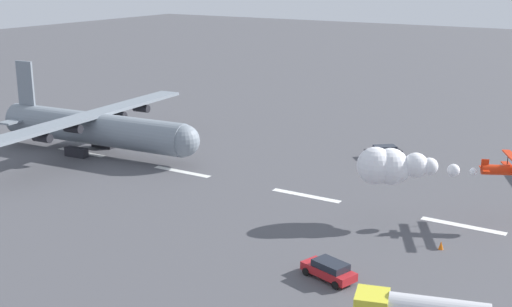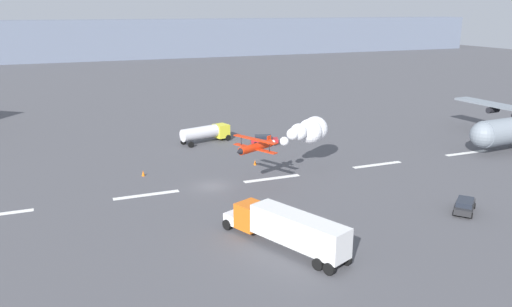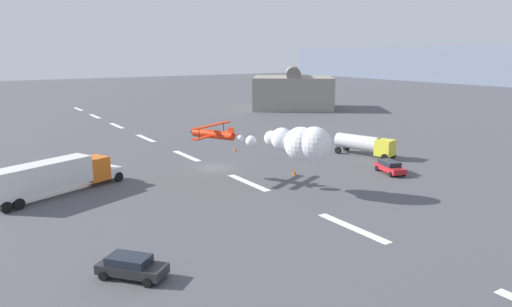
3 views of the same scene
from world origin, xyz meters
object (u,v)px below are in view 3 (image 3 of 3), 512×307
at_px(semi_truck_orange, 55,175).
at_px(traffic_cone_far, 295,172).
at_px(followme_car_yellow, 131,266).
at_px(fuel_tanker_truck, 365,144).
at_px(traffic_cone_near, 235,149).
at_px(airport_staff_sedan, 390,167).
at_px(stunt_biplane_red, 296,143).

distance_m(semi_truck_orange, traffic_cone_far, 26.84).
bearing_deg(followme_car_yellow, semi_truck_orange, -178.48).
xyz_separation_m(fuel_tanker_truck, traffic_cone_far, (2.94, -14.97, -1.36)).
height_order(followme_car_yellow, traffic_cone_near, followme_car_yellow).
distance_m(semi_truck_orange, fuel_tanker_truck, 41.01).
bearing_deg(traffic_cone_near, semi_truck_orange, -71.70).
xyz_separation_m(fuel_tanker_truck, followme_car_yellow, (18.03, -40.21, -0.92)).
bearing_deg(followme_car_yellow, airport_staff_sedan, 104.68).
height_order(followme_car_yellow, airport_staff_sedan, same).
xyz_separation_m(fuel_tanker_truck, traffic_cone_near, (-13.02, -13.99, -1.36)).
bearing_deg(semi_truck_orange, fuel_tanker_truck, 84.18).
bearing_deg(fuel_tanker_truck, stunt_biplane_red, -65.58).
bearing_deg(semi_truck_orange, traffic_cone_near, 108.30).
xyz_separation_m(stunt_biplane_red, airport_staff_sedan, (-0.14, 14.85, -4.62)).
xyz_separation_m(airport_staff_sedan, traffic_cone_near, (-21.73, -9.36, -0.44)).
height_order(fuel_tanker_truck, traffic_cone_far, fuel_tanker_truck).
bearing_deg(airport_staff_sedan, fuel_tanker_truck, 151.99).
relative_size(fuel_tanker_truck, traffic_cone_far, 12.00).
bearing_deg(traffic_cone_far, stunt_biplane_red, -37.34).
relative_size(semi_truck_orange, traffic_cone_near, 18.84).
bearing_deg(traffic_cone_far, followme_car_yellow, -59.13).
bearing_deg(followme_car_yellow, traffic_cone_near, 139.82).
bearing_deg(followme_car_yellow, traffic_cone_far, 120.87).
distance_m(stunt_biplane_red, fuel_tanker_truck, 21.71).
xyz_separation_m(followme_car_yellow, traffic_cone_far, (-15.09, 25.24, -0.44)).
bearing_deg(traffic_cone_near, stunt_biplane_red, -14.08).
xyz_separation_m(semi_truck_orange, followme_car_yellow, (22.18, 0.59, -1.31)).
bearing_deg(airport_staff_sedan, semi_truck_orange, -109.57).
relative_size(stunt_biplane_red, followme_car_yellow, 3.50).
xyz_separation_m(stunt_biplane_red, traffic_cone_near, (-21.86, 5.48, -5.06)).
bearing_deg(airport_staff_sedan, traffic_cone_near, -156.68).
relative_size(fuel_tanker_truck, traffic_cone_near, 12.00).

